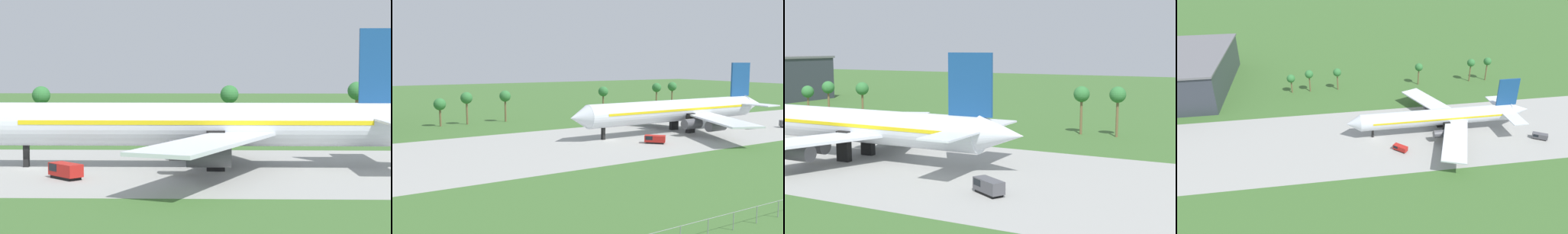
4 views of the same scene
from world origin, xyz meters
The scene contains 3 objects.
jet_airliner centered at (24.04, 1.33, 5.84)m, with size 67.15×56.80×18.84m.
fuel_truck centered at (56.62, -9.53, 1.15)m, with size 5.37×4.32×2.11m.
palm_tree_row centered at (13.63, 45.46, 8.11)m, with size 94.44×3.60×11.16m.
Camera 3 is at (88.15, -73.36, 19.71)m, focal length 50.00 mm.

